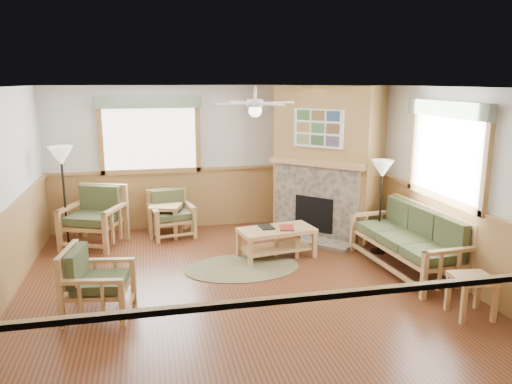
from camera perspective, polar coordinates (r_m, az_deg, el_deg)
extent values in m
cube|color=#5E2F1A|center=(7.09, -1.97, -10.53)|extent=(6.00, 6.00, 0.01)
cube|color=white|center=(6.52, -2.15, 11.90)|extent=(6.00, 6.00, 0.01)
cube|color=silver|center=(9.59, -5.32, 3.99)|extent=(6.00, 0.02, 2.70)
cube|color=silver|center=(3.88, 6.11, -9.08)|extent=(6.00, 0.02, 2.70)
cube|color=silver|center=(7.78, 20.22, 1.24)|extent=(0.02, 6.00, 2.70)
cylinder|color=brown|center=(7.66, -1.62, -8.64)|extent=(2.06, 2.06, 0.01)
cube|color=maroon|center=(7.96, 3.51, -4.01)|extent=(0.28, 0.34, 0.03)
cube|color=black|center=(8.00, 1.20, -3.94)|extent=(0.22, 0.29, 0.02)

